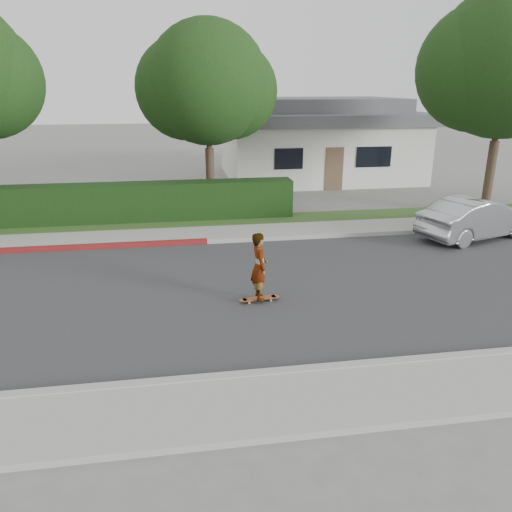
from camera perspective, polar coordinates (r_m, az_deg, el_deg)
name	(u,v)px	position (r m, az deg, el deg)	size (l,w,h in m)	color
ground	(178,294)	(12.68, -8.89, -4.29)	(120.00, 120.00, 0.00)	slate
road	(178,294)	(12.68, -8.89, -4.27)	(60.00, 8.00, 0.01)	#2D2D30
curb_near	(181,382)	(9.01, -8.58, -14.08)	(60.00, 0.20, 0.15)	#9E9E99
sidewalk_near	(182,415)	(8.28, -8.46, -17.54)	(60.00, 1.60, 0.12)	gray
curb_far	(177,243)	(16.51, -9.07, 1.51)	(60.00, 0.20, 0.15)	#9E9E99
curb_red_section	(15,250)	(17.28, -25.87, 0.60)	(12.00, 0.21, 0.15)	maroon
sidewalk_far	(176,235)	(17.38, -9.10, 2.34)	(60.00, 1.60, 0.12)	gray
planting_strip	(176,224)	(18.92, -9.14, 3.68)	(60.00, 1.60, 0.10)	#2D4C1E
hedge	(93,205)	(19.59, -18.10, 5.61)	(15.00, 1.00, 1.50)	black
tree_center	(207,87)	(20.91, -5.63, 18.72)	(5.66, 4.84, 7.44)	#33261C
tree_right	(503,66)	(22.16, 26.37, 18.84)	(6.32, 5.60, 8.56)	#33261C
house	(317,139)	(28.92, 6.95, 13.14)	(10.60, 8.60, 4.30)	beige
skateboard	(259,298)	(12.06, 0.38, -4.87)	(1.02, 0.32, 0.09)	#D07D39
skateboarder	(259,266)	(11.75, 0.39, -1.16)	(0.59, 0.39, 1.63)	white
car_silver	(477,218)	(18.46, 23.90, 3.97)	(1.48, 4.25, 1.40)	#A8AAAF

